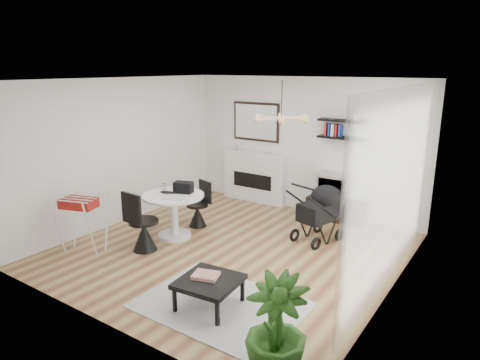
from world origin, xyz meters
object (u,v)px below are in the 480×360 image
Objects in this scene: fireplace at (254,171)px; crt_tv at (335,186)px; drying_rack at (83,223)px; dining_table at (174,209)px; coffee_table at (209,282)px; tv_console at (335,210)px; stroller at (320,215)px; potted_plant at (276,329)px.

crt_tv is (1.92, -0.13, -0.02)m from fireplace.
fireplace is 3.88m from drying_rack.
crt_tv reaches higher than dining_table.
fireplace is at bearing 59.77° from drying_rack.
crt_tv is at bearing 35.18° from drying_rack.
coffee_table is (-0.06, -3.83, -0.33)m from crt_tv.
tv_console is 1.04× the size of stroller.
fireplace is at bearing 115.12° from coffee_table.
dining_table reaches higher than coffee_table.
potted_plant is at bearing -74.56° from crt_tv.
fireplace is 2.44m from stroller.
dining_table is 1.37× the size of coffee_table.
crt_tv is at bearing 115.70° from stroller.
crt_tv is 0.55× the size of dining_table.
dining_table is 1.00× the size of potted_plant.
coffee_table is (1.86, -3.96, -0.35)m from fireplace.
coffee_table is (-0.09, -3.83, 0.13)m from tv_console.
fireplace is 2.04× the size of dining_table.
fireplace is 2.01m from tv_console.
drying_rack is at bearing -121.27° from dining_table.
dining_table is 1.00× the size of stroller.
dining_table is (-0.04, -2.53, -0.18)m from fireplace.
coffee_table is at bearing -91.37° from tv_console.
potted_plant is (3.96, -0.79, 0.03)m from drying_rack.
coffee_table is (-0.24, -2.75, -0.12)m from stroller.
fireplace reaches higher than stroller.
crt_tv is 1.12m from stroller.
potted_plant is at bearing -55.54° from fireplace.
stroller reaches higher than crt_tv.
crt_tv is at bearing -3.88° from fireplace.
fireplace is 1.92m from crt_tv.
stroller is (2.91, 2.58, -0.04)m from drying_rack.
drying_rack is at bearing -102.08° from fireplace.
tv_console is (1.95, -0.13, -0.48)m from fireplace.
potted_plant is (3.15, -4.59, -0.16)m from fireplace.
dining_table is at bearing 147.12° from potted_plant.
crt_tv is (-0.03, -0.00, 0.46)m from tv_console.
fireplace is 4.39m from coffee_table.
drying_rack is 4.04m from potted_plant.
stroller is at bearing 31.44° from dining_table.
coffee_table is (1.90, -1.44, -0.18)m from dining_table.
tv_console is at bearing 88.63° from coffee_table.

